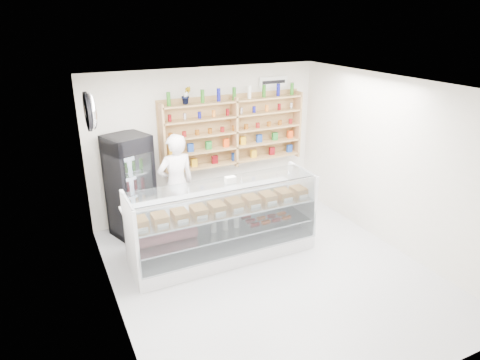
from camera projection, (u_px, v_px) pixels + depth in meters
room at (273, 187)px, 6.02m from camera, size 5.00×5.00×5.00m
display_counter at (224, 236)px, 6.84m from camera, size 2.95×0.88×1.29m
shop_worker at (177, 184)px, 7.43m from camera, size 0.70×0.50×1.82m
drinks_cooler at (130, 186)px, 7.35m from camera, size 0.83×0.82×1.81m
wall_shelving at (234, 131)px, 8.12m from camera, size 2.84×0.28×1.33m
potted_plant at (186, 95)px, 7.47m from camera, size 0.19×0.16×0.31m
security_mirror at (91, 111)px, 5.76m from camera, size 0.15×0.50×0.50m
wall_sign at (273, 82)px, 8.28m from camera, size 0.62×0.03×0.20m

